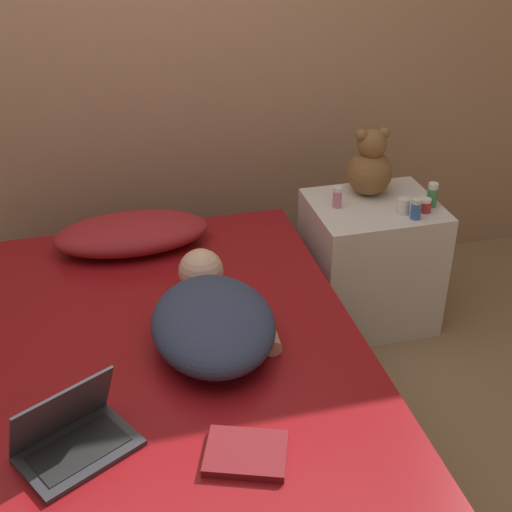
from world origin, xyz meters
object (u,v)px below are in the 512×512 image
bottle_white (403,206)px  bottle_pink (337,197)px  person_lying (213,318)px  teddy_bear (370,166)px  pillow (132,233)px  laptop (72,436)px  bottle_green (432,195)px  bottle_blue (416,209)px  bottle_red (425,205)px  book (246,453)px

bottle_white → bottle_pink: bearing=153.1°
person_lying → teddy_bear: size_ratio=2.33×
pillow → laptop: bearing=-104.2°
bottle_pink → bottle_green: bearing=-12.8°
pillow → bottle_blue: 1.19m
person_lying → bottle_blue: 1.08m
bottle_red → book: 1.51m
bottle_blue → bottle_white: bearing=118.8°
bottle_pink → bottle_white: (0.25, -0.13, -0.01)m
bottle_green → bottle_white: size_ratio=1.55×
pillow → bottle_blue: size_ratio=7.11×
pillow → bottle_pink: (0.88, -0.04, 0.08)m
laptop → bottle_red: bearing=2.7°
pillow → teddy_bear: size_ratio=2.07×
person_lying → bottle_green: (1.08, 0.57, 0.06)m
bottle_pink → bottle_white: size_ratio=1.35×
bottle_pink → bottle_white: bottle_pink is taller
pillow → laptop: 1.14m
pillow → teddy_bear: (1.07, 0.05, 0.17)m
bottle_blue → teddy_bear: bearing=109.7°
bottle_white → pillow: bearing=171.5°
bottle_blue → bottle_green: bearing=37.9°
bottle_pink → bottle_red: 0.38m
person_lying → bottle_red: size_ratio=11.83×
person_lying → laptop: size_ratio=1.90×
bottle_green → bottle_white: (-0.15, -0.04, -0.02)m
teddy_bear → bottle_white: 0.25m
bottle_green → bottle_white: bearing=-166.4°
teddy_bear → book: 1.59m
bottle_green → pillow: bearing=174.1°
teddy_bear → bottle_blue: size_ratio=3.43×
person_lying → book: size_ratio=2.64×
bottle_blue → bottle_white: bottle_blue is taller
bottle_green → bottle_red: 0.07m
bottle_blue → bottle_red: size_ratio=1.48×
teddy_bear → bottle_green: size_ratio=2.88×
bottle_pink → bottle_red: bottle_pink is taller
pillow → bottle_green: size_ratio=5.98×
laptop → bottle_green: size_ratio=3.53×
teddy_bear → bottle_white: size_ratio=4.46×
bottle_green → bottle_pink: bearing=167.2°
bottle_red → teddy_bear: bearing=126.0°
bottle_green → bottle_white: 0.16m
bottle_green → book: bottle_green is taller
bottle_blue → book: (-0.98, -1.03, -0.13)m
person_lying → laptop: (-0.48, -0.40, -0.04)m
laptop → bottle_pink: (1.16, 1.06, 0.10)m
bottle_pink → bottle_blue: bearing=-33.1°
teddy_bear → bottle_red: teddy_bear is taller
laptop → bottle_red: (1.51, 0.93, 0.08)m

